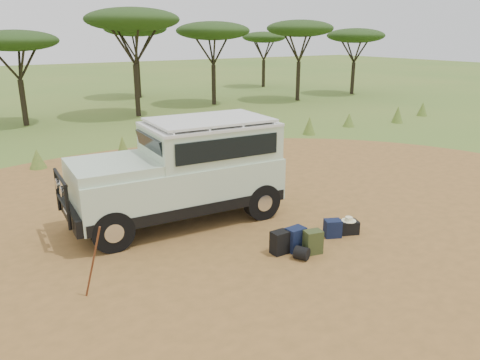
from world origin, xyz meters
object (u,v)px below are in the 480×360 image
backpack_navy (295,239)px  backpack_olive (313,242)px  safari_vehicle (184,174)px  backpack_black (280,243)px  walking_staff (93,262)px  hard_case (348,227)px  duffel_navy (333,228)px

backpack_navy → backpack_olive: backpack_navy is taller
safari_vehicle → backpack_olive: 3.71m
backpack_navy → backpack_olive: 0.39m
safari_vehicle → backpack_black: bearing=-69.8°
walking_staff → safari_vehicle: bearing=-9.4°
backpack_navy → backpack_black: bearing=165.8°
backpack_olive → hard_case: backpack_olive is taller
backpack_olive → duffel_navy: 1.05m
backpack_black → safari_vehicle: bearing=105.9°
backpack_black → duffel_navy: size_ratio=1.21×
walking_staff → hard_case: 5.99m
safari_vehicle → duffel_navy: bearing=-46.0°
walking_staff → backpack_navy: 4.34m
safari_vehicle → hard_case: safari_vehicle is taller
backpack_olive → walking_staff: bearing=-177.8°
walking_staff → backpack_olive: walking_staff is taller
safari_vehicle → backpack_black: (0.88, -2.88, -0.99)m
safari_vehicle → hard_case: bearing=-41.7°
backpack_black → duffel_navy: bearing=-0.1°
backpack_olive → safari_vehicle: bearing=126.4°
walking_staff → duffel_navy: size_ratio=3.41×
walking_staff → backpack_black: bearing=-54.4°
backpack_black → backpack_olive: bearing=-32.8°
safari_vehicle → backpack_black: 3.17m
backpack_navy → hard_case: 1.66m
backpack_olive → hard_case: (1.42, 0.35, -0.10)m
backpack_navy → duffel_navy: bearing=0.7°
safari_vehicle → backpack_black: safari_vehicle is taller
backpack_olive → duffel_navy: size_ratio=1.24×
safari_vehicle → duffel_navy: 3.90m
safari_vehicle → backpack_navy: safari_vehicle is taller
safari_vehicle → backpack_olive: (1.50, -3.25, -0.98)m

